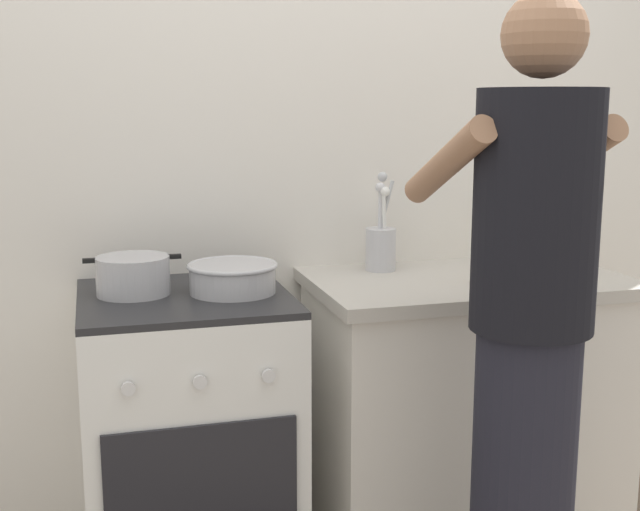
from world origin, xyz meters
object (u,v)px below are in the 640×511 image
object	(u,v)px
stove_range	(189,441)
person	(528,344)
pot	(133,275)
utensil_crock	(381,243)
mixing_bowl	(233,276)
spice_bottle	(477,269)
oil_bottle	(524,246)

from	to	relation	value
stove_range	person	xyz separation A→B (m)	(0.78, -0.59, 0.41)
pot	utensil_crock	world-z (taller)	utensil_crock
mixing_bowl	utensil_crock	distance (m)	0.56
stove_range	spice_bottle	distance (m)	1.02
stove_range	utensil_crock	distance (m)	0.88
utensil_crock	pot	bearing A→B (deg)	-170.51
pot	person	xyz separation A→B (m)	(0.92, -0.63, -0.10)
spice_bottle	oil_bottle	distance (m)	0.24
pot	person	distance (m)	1.12
stove_range	mixing_bowl	xyz separation A→B (m)	(0.14, -0.01, 0.50)
utensil_crock	oil_bottle	world-z (taller)	utensil_crock
pot	spice_bottle	world-z (taller)	pot
stove_range	mixing_bowl	bearing A→B (deg)	-4.44
mixing_bowl	stove_range	bearing A→B (deg)	175.56
oil_bottle	person	bearing A→B (deg)	-118.24
mixing_bowl	person	world-z (taller)	person
utensil_crock	spice_bottle	distance (m)	0.35
spice_bottle	oil_bottle	world-z (taller)	oil_bottle
utensil_crock	spice_bottle	bearing A→B (deg)	-51.59
utensil_crock	oil_bottle	bearing A→B (deg)	-21.35
spice_bottle	stove_range	bearing A→B (deg)	174.00
pot	oil_bottle	distance (m)	1.24
stove_range	spice_bottle	xyz separation A→B (m)	(0.88, -0.09, 0.50)
utensil_crock	oil_bottle	size ratio (longest dim) A/B	1.50
person	oil_bottle	bearing A→B (deg)	61.76
oil_bottle	stove_range	bearing A→B (deg)	-179.44
spice_bottle	person	xyz separation A→B (m)	(-0.11, -0.50, -0.09)
utensil_crock	mixing_bowl	bearing A→B (deg)	-160.16
stove_range	person	world-z (taller)	person
stove_range	pot	xyz separation A→B (m)	(-0.14, 0.04, 0.51)
mixing_bowl	oil_bottle	xyz separation A→B (m)	(0.96, 0.02, 0.04)
oil_bottle	pot	bearing A→B (deg)	178.44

